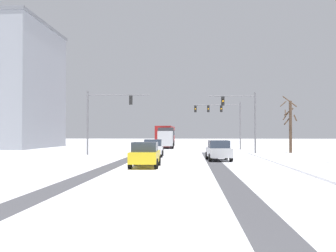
{
  "coord_description": "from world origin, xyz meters",
  "views": [
    {
      "loc": [
        1.94,
        -7.03,
        2.17
      ],
      "look_at": [
        0.0,
        24.21,
        2.8
      ],
      "focal_mm": 40.21,
      "sensor_mm": 36.0,
      "label": 1
    }
  ],
  "objects_px": {
    "traffic_signal_far_right": "(221,114)",
    "bare_tree_sidewalk_far": "(290,124)",
    "traffic_signal_near_left": "(105,111)",
    "box_truck_delivery": "(166,137)",
    "car_yellow_cab_third": "(145,154)",
    "bus_oncoming": "(166,135)",
    "traffic_signal_near_right": "(243,113)",
    "car_white_lead": "(153,148)",
    "car_silver_second": "(219,150)"
  },
  "relations": [
    {
      "from": "bus_oncoming",
      "to": "bare_tree_sidewalk_far",
      "type": "bearing_deg",
      "value": -52.99
    },
    {
      "from": "bus_oncoming",
      "to": "bare_tree_sidewalk_far",
      "type": "xyz_separation_m",
      "value": [
        15.51,
        -20.57,
        1.29
      ]
    },
    {
      "from": "traffic_signal_near_right",
      "to": "car_white_lead",
      "type": "xyz_separation_m",
      "value": [
        -8.94,
        -4.4,
        -3.54
      ]
    },
    {
      "from": "traffic_signal_far_right",
      "to": "bus_oncoming",
      "type": "xyz_separation_m",
      "value": [
        -8.45,
        12.02,
        -2.81
      ]
    },
    {
      "from": "traffic_signal_near_left",
      "to": "car_white_lead",
      "type": "height_order",
      "value": "traffic_signal_near_left"
    },
    {
      "from": "traffic_signal_near_right",
      "to": "traffic_signal_near_left",
      "type": "height_order",
      "value": "same"
    },
    {
      "from": "traffic_signal_far_right",
      "to": "traffic_signal_near_left",
      "type": "bearing_deg",
      "value": -132.55
    },
    {
      "from": "traffic_signal_far_right",
      "to": "bare_tree_sidewalk_far",
      "type": "bearing_deg",
      "value": -50.5
    },
    {
      "from": "traffic_signal_far_right",
      "to": "car_white_lead",
      "type": "xyz_separation_m",
      "value": [
        -7.64,
        -16.52,
        -3.99
      ]
    },
    {
      "from": "car_silver_second",
      "to": "box_truck_delivery",
      "type": "bearing_deg",
      "value": 103.41
    },
    {
      "from": "traffic_signal_near_left",
      "to": "car_white_lead",
      "type": "distance_m",
      "value": 6.83
    },
    {
      "from": "car_white_lead",
      "to": "car_silver_second",
      "type": "xyz_separation_m",
      "value": [
        5.76,
        -4.7,
        0.0
      ]
    },
    {
      "from": "box_truck_delivery",
      "to": "bare_tree_sidewalk_far",
      "type": "xyz_separation_m",
      "value": [
        14.86,
        -12.18,
        1.65
      ]
    },
    {
      "from": "car_yellow_cab_third",
      "to": "traffic_signal_near_left",
      "type": "bearing_deg",
      "value": 113.24
    },
    {
      "from": "traffic_signal_near_right",
      "to": "car_yellow_cab_third",
      "type": "distance_m",
      "value": 17.83
    },
    {
      "from": "bus_oncoming",
      "to": "box_truck_delivery",
      "type": "height_order",
      "value": "bus_oncoming"
    },
    {
      "from": "traffic_signal_near_right",
      "to": "bus_oncoming",
      "type": "xyz_separation_m",
      "value": [
        -9.75,
        24.13,
        -2.36
      ]
    },
    {
      "from": "traffic_signal_near_right",
      "to": "traffic_signal_far_right",
      "type": "bearing_deg",
      "value": 96.1
    },
    {
      "from": "traffic_signal_near_left",
      "to": "car_yellow_cab_third",
      "type": "xyz_separation_m",
      "value": [
        5.79,
        -13.48,
        -3.63
      ]
    },
    {
      "from": "traffic_signal_far_right",
      "to": "box_truck_delivery",
      "type": "distance_m",
      "value": 9.18
    },
    {
      "from": "car_yellow_cab_third",
      "to": "box_truck_delivery",
      "type": "xyz_separation_m",
      "value": [
        -0.75,
        31.1,
        0.82
      ]
    },
    {
      "from": "car_silver_second",
      "to": "car_yellow_cab_third",
      "type": "height_order",
      "value": "same"
    },
    {
      "from": "bus_oncoming",
      "to": "bare_tree_sidewalk_far",
      "type": "height_order",
      "value": "bare_tree_sidewalk_far"
    },
    {
      "from": "traffic_signal_far_right",
      "to": "traffic_signal_near_right",
      "type": "bearing_deg",
      "value": -83.9
    },
    {
      "from": "car_silver_second",
      "to": "bus_oncoming",
      "type": "height_order",
      "value": "bus_oncoming"
    },
    {
      "from": "car_silver_second",
      "to": "box_truck_delivery",
      "type": "height_order",
      "value": "box_truck_delivery"
    },
    {
      "from": "traffic_signal_near_left",
      "to": "car_yellow_cab_third",
      "type": "distance_m",
      "value": 15.11
    },
    {
      "from": "traffic_signal_near_right",
      "to": "traffic_signal_far_right",
      "type": "xyz_separation_m",
      "value": [
        -1.3,
        12.12,
        0.45
      ]
    },
    {
      "from": "car_white_lead",
      "to": "car_yellow_cab_third",
      "type": "relative_size",
      "value": 1.01
    },
    {
      "from": "traffic_signal_near_right",
      "to": "bus_oncoming",
      "type": "bearing_deg",
      "value": 112.0
    },
    {
      "from": "traffic_signal_far_right",
      "to": "bare_tree_sidewalk_far",
      "type": "height_order",
      "value": "traffic_signal_far_right"
    },
    {
      "from": "bus_oncoming",
      "to": "traffic_signal_near_left",
      "type": "bearing_deg",
      "value": -99.58
    },
    {
      "from": "traffic_signal_near_left",
      "to": "bus_oncoming",
      "type": "bearing_deg",
      "value": 80.42
    },
    {
      "from": "car_silver_second",
      "to": "traffic_signal_near_right",
      "type": "bearing_deg",
      "value": 70.74
    },
    {
      "from": "traffic_signal_far_right",
      "to": "car_yellow_cab_third",
      "type": "bearing_deg",
      "value": -104.41
    },
    {
      "from": "car_yellow_cab_third",
      "to": "box_truck_delivery",
      "type": "relative_size",
      "value": 0.55
    },
    {
      "from": "bare_tree_sidewalk_far",
      "to": "traffic_signal_near_right",
      "type": "bearing_deg",
      "value": -148.26
    },
    {
      "from": "car_white_lead",
      "to": "car_silver_second",
      "type": "relative_size",
      "value": 1.0
    },
    {
      "from": "traffic_signal_near_left",
      "to": "car_white_lead",
      "type": "bearing_deg",
      "value": -25.88
    },
    {
      "from": "box_truck_delivery",
      "to": "traffic_signal_near_right",
      "type": "bearing_deg",
      "value": -59.96
    },
    {
      "from": "car_yellow_cab_third",
      "to": "bus_oncoming",
      "type": "xyz_separation_m",
      "value": [
        -1.4,
        39.49,
        1.18
      ]
    },
    {
      "from": "traffic_signal_near_right",
      "to": "car_silver_second",
      "type": "bearing_deg",
      "value": -109.26
    },
    {
      "from": "traffic_signal_near_right",
      "to": "traffic_signal_far_right",
      "type": "distance_m",
      "value": 12.19
    },
    {
      "from": "traffic_signal_far_right",
      "to": "car_silver_second",
      "type": "relative_size",
      "value": 1.55
    },
    {
      "from": "traffic_signal_far_right",
      "to": "car_white_lead",
      "type": "height_order",
      "value": "traffic_signal_far_right"
    },
    {
      "from": "traffic_signal_near_left",
      "to": "box_truck_delivery",
      "type": "xyz_separation_m",
      "value": [
        5.04,
        17.62,
        -2.81
      ]
    },
    {
      "from": "traffic_signal_near_right",
      "to": "car_silver_second",
      "type": "xyz_separation_m",
      "value": [
        -3.18,
        -9.1,
        -3.54
      ]
    },
    {
      "from": "car_silver_second",
      "to": "bus_oncoming",
      "type": "distance_m",
      "value": 33.9
    },
    {
      "from": "traffic_signal_near_left",
      "to": "box_truck_delivery",
      "type": "height_order",
      "value": "traffic_signal_near_left"
    },
    {
      "from": "car_yellow_cab_third",
      "to": "bare_tree_sidewalk_far",
      "type": "xyz_separation_m",
      "value": [
        14.11,
        18.91,
        2.47
      ]
    }
  ]
}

